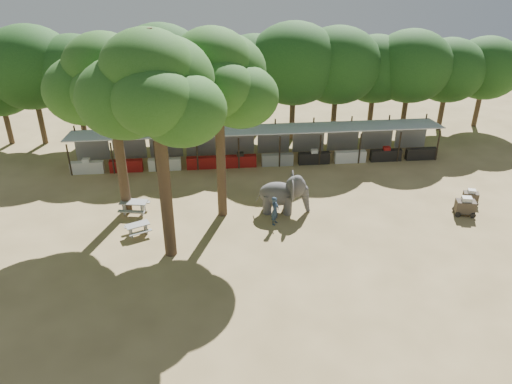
{
  "coord_description": "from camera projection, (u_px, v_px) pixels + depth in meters",
  "views": [
    {
      "loc": [
        -3.56,
        -21.05,
        15.94
      ],
      "look_at": [
        -1.0,
        5.0,
        2.0
      ],
      "focal_mm": 35.0,
      "sensor_mm": 36.0,
      "label": 1
    }
  ],
  "objects": [
    {
      "name": "ground",
      "position": [
        284.0,
        269.0,
        26.29
      ],
      "size": [
        100.0,
        100.0,
        0.0
      ],
      "primitive_type": "plane",
      "color": "brown",
      "rests_on": "ground"
    },
    {
      "name": "cart_back",
      "position": [
        471.0,
        197.0,
        32.3
      ],
      "size": [
        1.18,
        0.96,
        1.0
      ],
      "rotation": [
        0.0,
        0.0,
        -0.33
      ],
      "color": "#342A22",
      "rests_on": "ground"
    },
    {
      "name": "backdrop_trees",
      "position": [
        251.0,
        72.0,
        40.39
      ],
      "size": [
        46.46,
        5.95,
        8.33
      ],
      "color": "#332316",
      "rests_on": "ground"
    },
    {
      "name": "yard_tree_left",
      "position": [
        108.0,
        83.0,
        27.96
      ],
      "size": [
        7.1,
        6.9,
        11.02
      ],
      "color": "#332316",
      "rests_on": "ground"
    },
    {
      "name": "vendor_stalls",
      "position": [
        258.0,
        147.0,
        37.89
      ],
      "size": [
        28.0,
        2.99,
        2.8
      ],
      "color": "#A8A9B1",
      "rests_on": "ground"
    },
    {
      "name": "picnic_table_near",
      "position": [
        138.0,
        228.0,
        29.07
      ],
      "size": [
        1.72,
        1.65,
        0.67
      ],
      "rotation": [
        0.0,
        0.0,
        0.41
      ],
      "color": "gray",
      "rests_on": "ground"
    },
    {
      "name": "elephant",
      "position": [
        284.0,
        193.0,
        31.08
      ],
      "size": [
        3.36,
        2.51,
        2.51
      ],
      "rotation": [
        0.0,
        0.0,
        -0.16
      ],
      "color": "#3F3D3D",
      "rests_on": "ground"
    },
    {
      "name": "handler",
      "position": [
        275.0,
        211.0,
        29.88
      ],
      "size": [
        0.7,
        0.78,
        1.82
      ],
      "primitive_type": "imported",
      "rotation": [
        0.0,
        0.0,
        1.07
      ],
      "color": "#26384C",
      "rests_on": "ground"
    },
    {
      "name": "yard_tree_back",
      "position": [
        215.0,
        79.0,
        27.44
      ],
      "size": [
        7.1,
        6.9,
        11.36
      ],
      "color": "#332316",
      "rests_on": "ground"
    },
    {
      "name": "picnic_table_far",
      "position": [
        134.0,
        205.0,
        31.16
      ],
      "size": [
        1.91,
        1.77,
        0.84
      ],
      "rotation": [
        0.0,
        0.0,
        -0.17
      ],
      "color": "gray",
      "rests_on": "ground"
    },
    {
      "name": "cart_front",
      "position": [
        465.0,
        206.0,
        30.97
      ],
      "size": [
        1.41,
        1.08,
        1.24
      ],
      "rotation": [
        0.0,
        0.0,
        -0.22
      ],
      "color": "#342A22",
      "rests_on": "ground"
    },
    {
      "name": "yard_tree_center",
      "position": [
        153.0,
        89.0,
        23.35
      ],
      "size": [
        7.1,
        6.9,
        12.04
      ],
      "color": "#332316",
      "rests_on": "ground"
    }
  ]
}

